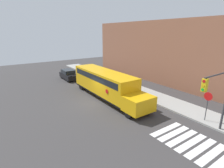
{
  "coord_description": "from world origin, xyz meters",
  "views": [
    {
      "loc": [
        15.54,
        -8.26,
        7.27
      ],
      "look_at": [
        0.06,
        2.35,
        1.65
      ],
      "focal_mm": 28.0,
      "sensor_mm": 36.0,
      "label": 1
    }
  ],
  "objects": [
    {
      "name": "building_backdrop",
      "position": [
        0.0,
        13.0,
        4.42
      ],
      "size": [
        32.0,
        4.0,
        8.84
      ],
      "color": "#935B42",
      "rests_on": "ground"
    },
    {
      "name": "parked_car",
      "position": [
        -10.55,
        1.28,
        0.75
      ],
      "size": [
        4.07,
        1.71,
        1.53
      ],
      "color": "black",
      "rests_on": "ground"
    },
    {
      "name": "stop_sign",
      "position": [
        9.07,
        5.61,
        1.73
      ],
      "size": [
        0.69,
        0.1,
        2.63
      ],
      "color": "#38383A",
      "rests_on": "ground"
    },
    {
      "name": "school_bus",
      "position": [
        -0.48,
        1.85,
        1.73
      ],
      "size": [
        11.91,
        2.57,
        3.0
      ],
      "color": "#EAA80F",
      "rests_on": "ground"
    },
    {
      "name": "ground_plane",
      "position": [
        0.0,
        0.0,
        0.0
      ],
      "size": [
        60.0,
        60.0,
        0.0
      ],
      "primitive_type": "plane",
      "color": "#3A3838"
    },
    {
      "name": "crosswalk_stripes",
      "position": [
        10.49,
        2.0,
        0.0
      ],
      "size": [
        5.4,
        3.2,
        0.01
      ],
      "color": "white",
      "rests_on": "ground"
    },
    {
      "name": "sidewalk_strip",
      "position": [
        0.0,
        6.5,
        0.07
      ],
      "size": [
        44.0,
        3.0,
        0.15
      ],
      "color": "#9E9E99",
      "rests_on": "ground"
    },
    {
      "name": "traffic_light",
      "position": [
        10.46,
        4.03,
        3.3
      ],
      "size": [
        0.28,
        3.57,
        4.92
      ],
      "color": "#38383A",
      "rests_on": "ground"
    }
  ]
}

